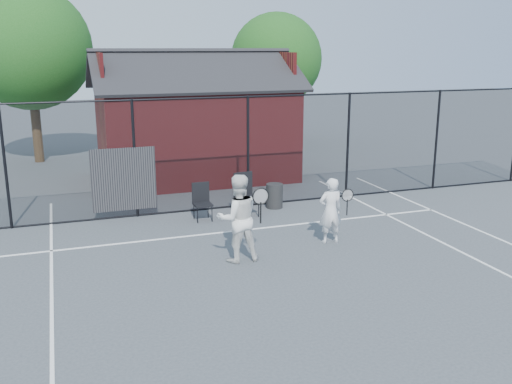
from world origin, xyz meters
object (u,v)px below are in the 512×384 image
object	(u,v)px
player_front	(331,210)
chair_left	(247,196)
chair_right	(203,203)
waste_bin	(274,196)
clubhouse	(195,129)
player_back	(238,218)

from	to	relation	value
player_front	chair_left	xyz separation A→B (m)	(-1.09, 2.55, -0.20)
player_front	chair_right	xyz separation A→B (m)	(-2.26, 2.55, -0.28)
chair_right	waste_bin	bearing A→B (deg)	12.57
clubhouse	chair_right	size ratio (longest dim) A/B	7.05
clubhouse	player_front	bearing A→B (deg)	-80.40
waste_bin	player_front	bearing A→B (deg)	-87.27
player_back	chair_right	world-z (taller)	player_back
clubhouse	waste_bin	size ratio (longest dim) A/B	9.84
chair_left	waste_bin	bearing A→B (deg)	18.04
waste_bin	clubhouse	bearing A→B (deg)	104.21
clubhouse	chair_right	xyz separation A→B (m)	(-1.00, -4.90, -1.15)
clubhouse	player_back	world-z (taller)	clubhouse
player_back	waste_bin	bearing A→B (deg)	58.29
player_front	chair_right	bearing A→B (deg)	131.55
chair_right	waste_bin	distance (m)	2.18
clubhouse	player_front	xyz separation A→B (m)	(1.26, -7.45, -0.87)
player_front	chair_left	world-z (taller)	player_front
player_back	chair_right	size ratio (longest dim) A/B	1.95
player_back	waste_bin	xyz separation A→B (m)	(2.12, 3.42, -0.57)
player_back	chair_left	bearing A→B (deg)	68.17
chair_left	player_back	bearing A→B (deg)	-121.69
clubhouse	player_back	size ratio (longest dim) A/B	3.62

